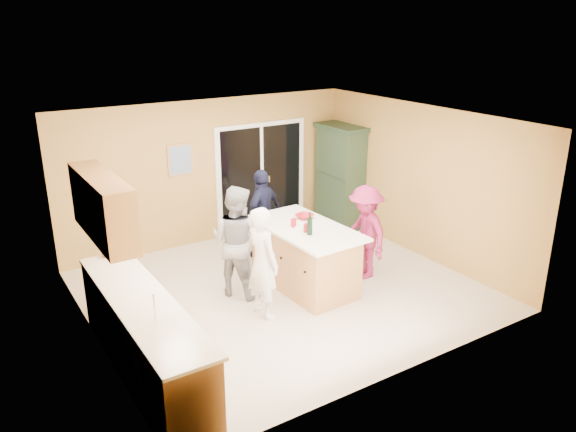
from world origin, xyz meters
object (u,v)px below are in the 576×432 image
woman_navy (263,214)px  woman_magenta (365,232)px  woman_white (263,262)px  green_hutch (340,177)px  woman_grey (237,241)px  kitchen_island (305,259)px

woman_navy → woman_magenta: bearing=95.6°
woman_white → woman_magenta: (1.98, 0.22, -0.04)m
green_hutch → woman_grey: size_ratio=1.19×
green_hutch → woman_magenta: (-1.12, -2.12, -0.22)m
woman_white → woman_magenta: size_ratio=1.06×
woman_grey → woman_magenta: (1.98, -0.56, -0.09)m
green_hutch → woman_navy: bearing=-164.6°
kitchen_island → woman_navy: 1.40m
woman_white → woman_navy: size_ratio=1.02×
kitchen_island → woman_magenta: bearing=-13.0°
woman_white → woman_navy: woman_white is taller
green_hutch → kitchen_island: bearing=-137.7°
kitchen_island → woman_white: (-0.97, -0.40, 0.33)m
green_hutch → woman_grey: (-3.10, -1.57, -0.13)m
green_hutch → woman_magenta: bearing=-117.8°
woman_navy → kitchen_island: bearing=61.7°
woman_white → woman_navy: bearing=-37.1°
kitchen_island → woman_grey: 1.10m
woman_grey → woman_magenta: bearing=-137.4°
woman_navy → woman_magenta: 1.82m
green_hutch → woman_grey: 3.47m
woman_grey → green_hutch: bearing=-94.8°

